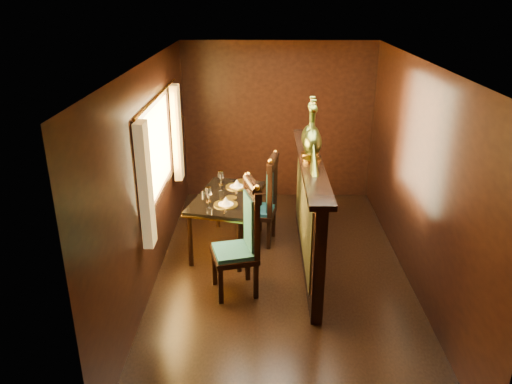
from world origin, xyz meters
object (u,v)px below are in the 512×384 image
(chair_left, at_px, (245,234))
(chair_right, at_px, (267,197))
(dining_table, at_px, (227,201))
(peacock_left, at_px, (313,131))
(peacock_right, at_px, (311,126))

(chair_left, relative_size, chair_right, 1.08)
(dining_table, xyz_separation_m, peacock_left, (1.03, -0.43, 1.05))
(peacock_right, bearing_deg, chair_left, -133.51)
(dining_table, xyz_separation_m, peacock_right, (1.03, -0.22, 1.05))
(dining_table, height_order, peacock_left, peacock_left)
(chair_right, xyz_separation_m, peacock_right, (0.51, -0.37, 1.06))
(chair_right, distance_m, peacock_left, 1.31)
(dining_table, height_order, peacock_right, peacock_right)
(chair_left, xyz_separation_m, peacock_left, (0.75, 0.58, 1.01))
(peacock_right, bearing_deg, peacock_left, -90.00)
(chair_right, bearing_deg, dining_table, -152.64)
(chair_left, distance_m, peacock_left, 1.39)
(chair_right, bearing_deg, chair_left, -90.90)
(dining_table, distance_m, peacock_right, 1.48)
(peacock_left, xyz_separation_m, peacock_right, (0.00, 0.21, -0.00))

